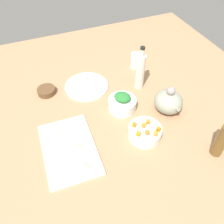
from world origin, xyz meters
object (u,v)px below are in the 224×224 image
at_px(bowl_small_side, 46,91).
at_px(bottle_0, 140,71).
at_px(cutting_board, 69,149).
at_px(bottle_1, 222,140).
at_px(bowl_greens, 122,104).
at_px(teapot, 168,101).
at_px(drinking_glass_0, 136,61).
at_px(plate_tofu, 87,86).
at_px(bowl_carrots, 145,132).

relative_size(bowl_small_side, bottle_0, 0.38).
xyz_separation_m(cutting_board, bottle_0, (-0.28, 0.49, 0.11)).
height_order(bowl_small_side, bottle_1, bottle_1).
relative_size(bowl_greens, teapot, 0.87).
bearing_deg(teapot, drinking_glass_0, 178.01).
xyz_separation_m(cutting_board, drinking_glass_0, (-0.45, 0.56, 0.04)).
bearing_deg(bottle_1, cutting_board, -113.55).
xyz_separation_m(plate_tofu, bowl_carrots, (0.44, 0.14, 0.02)).
xyz_separation_m(cutting_board, bowl_greens, (-0.15, 0.33, 0.03)).
height_order(cutting_board, bowl_greens, bowl_greens).
xyz_separation_m(bowl_greens, teapot, (0.10, 0.21, 0.03)).
distance_m(bowl_small_side, bottle_0, 0.54).
height_order(bowl_greens, bottle_0, bottle_0).
height_order(plate_tofu, bottle_0, bottle_0).
relative_size(cutting_board, bowl_small_side, 3.58).
bearing_deg(bowl_carrots, teapot, 120.23).
distance_m(bowl_small_side, teapot, 0.67).
height_order(bowl_carrots, teapot, teapot).
xyz_separation_m(bottle_0, drinking_glass_0, (-0.18, 0.07, -0.06)).
bearing_deg(plate_tofu, bottle_0, 69.41).
height_order(bottle_0, drinking_glass_0, bottle_0).
bearing_deg(bowl_small_side, bowl_carrots, 37.71).
relative_size(bowl_greens, bowl_carrots, 0.93).
xyz_separation_m(bowl_carrots, drinking_glass_0, (-0.51, 0.20, 0.02)).
bearing_deg(teapot, bottle_0, -166.94).
bearing_deg(plate_tofu, bowl_small_side, -98.90).
bearing_deg(bowl_carrots, bowl_greens, -173.50).
bearing_deg(bottle_1, bowl_greens, -146.13).
xyz_separation_m(plate_tofu, drinking_glass_0, (-0.07, 0.35, 0.04)).
xyz_separation_m(teapot, drinking_glass_0, (-0.40, 0.01, -0.01)).
xyz_separation_m(teapot, bottle_1, (0.31, 0.06, 0.03)).
height_order(plate_tofu, bottle_1, bottle_1).
bearing_deg(bowl_small_side, drinking_glass_0, 93.55).
distance_m(bowl_carrots, drinking_glass_0, 0.55).
bearing_deg(drinking_glass_0, cutting_board, -50.79).
distance_m(plate_tofu, bottle_0, 0.32).
bearing_deg(drinking_glass_0, teapot, -1.99).
relative_size(bowl_small_side, bottle_1, 0.45).
xyz_separation_m(bowl_small_side, bottle_1, (0.68, 0.62, 0.08)).
bearing_deg(drinking_glass_0, plate_tofu, -78.56).
distance_m(bowl_greens, bottle_0, 0.22).
xyz_separation_m(bowl_small_side, bottle_0, (0.14, 0.51, 0.09)).
bearing_deg(bowl_small_side, cutting_board, 2.50).
bearing_deg(bottle_0, bowl_small_side, -105.58).
height_order(plate_tofu, bowl_greens, bowl_greens).
distance_m(bowl_small_side, bottle_1, 0.93).
height_order(teapot, drinking_glass_0, teapot).
relative_size(bowl_small_side, drinking_glass_0, 1.06).
xyz_separation_m(bowl_small_side, drinking_glass_0, (-0.04, 0.57, 0.03)).
relative_size(bowl_carrots, bottle_0, 0.60).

